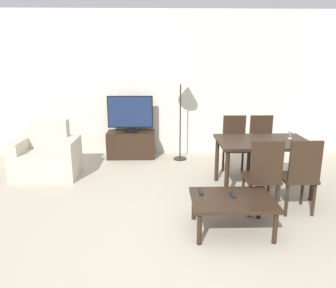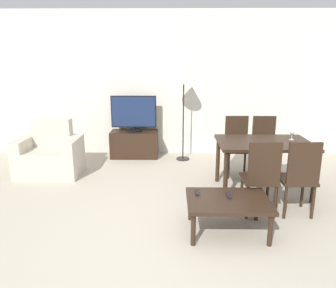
% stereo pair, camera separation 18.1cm
% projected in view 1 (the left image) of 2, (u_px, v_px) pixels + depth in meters
% --- Properties ---
extents(ground_plane, '(18.00, 18.00, 0.00)m').
position_uv_depth(ground_plane, '(167.00, 258.00, 3.11)').
color(ground_plane, '#B2A893').
extents(wall_back, '(7.72, 0.06, 2.70)m').
position_uv_depth(wall_back, '(163.00, 84.00, 6.23)').
color(wall_back, silver).
rests_on(wall_back, ground_plane).
extents(armchair, '(0.97, 0.69, 0.87)m').
position_uv_depth(armchair, '(47.00, 157.00, 5.20)').
color(armchair, beige).
rests_on(armchair, ground_plane).
extents(tv_stand, '(0.88, 0.45, 0.50)m').
position_uv_depth(tv_stand, '(131.00, 144.00, 6.21)').
color(tv_stand, black).
rests_on(tv_stand, ground_plane).
extents(tv, '(0.84, 0.29, 0.67)m').
position_uv_depth(tv, '(130.00, 114.00, 6.06)').
color(tv, black).
rests_on(tv, tv_stand).
extents(coffee_table, '(0.88, 0.65, 0.38)m').
position_uv_depth(coffee_table, '(232.00, 202.00, 3.52)').
color(coffee_table, black).
rests_on(coffee_table, ground_plane).
extents(dining_table, '(1.26, 0.87, 0.73)m').
position_uv_depth(dining_table, '(263.00, 147.00, 4.56)').
color(dining_table, black).
rests_on(dining_table, ground_plane).
extents(dining_chair_near, '(0.40, 0.40, 0.94)m').
position_uv_depth(dining_chair_near, '(263.00, 174.00, 3.87)').
color(dining_chair_near, black).
rests_on(dining_chair_near, ground_plane).
extents(dining_chair_far, '(0.40, 0.40, 0.94)m').
position_uv_depth(dining_chair_far, '(262.00, 142.00, 5.32)').
color(dining_chair_far, black).
rests_on(dining_chair_far, ground_plane).
extents(dining_chair_near_right, '(0.40, 0.40, 0.94)m').
position_uv_depth(dining_chair_near_right, '(300.00, 173.00, 3.88)').
color(dining_chair_near_right, black).
rests_on(dining_chair_near_right, ground_plane).
extents(dining_chair_far_left, '(0.40, 0.40, 0.94)m').
position_uv_depth(dining_chair_far_left, '(235.00, 142.00, 5.31)').
color(dining_chair_far_left, black).
rests_on(dining_chair_far_left, ground_plane).
extents(floor_lamp, '(0.36, 0.36, 1.71)m').
position_uv_depth(floor_lamp, '(181.00, 78.00, 5.75)').
color(floor_lamp, black).
rests_on(floor_lamp, ground_plane).
extents(remote_primary, '(0.04, 0.15, 0.02)m').
position_uv_depth(remote_primary, '(233.00, 195.00, 3.57)').
color(remote_primary, black).
rests_on(remote_primary, coffee_table).
extents(remote_secondary, '(0.04, 0.15, 0.02)m').
position_uv_depth(remote_secondary, '(201.00, 192.00, 3.64)').
color(remote_secondary, black).
rests_on(remote_secondary, coffee_table).
extents(wine_glass_left, '(0.07, 0.07, 0.15)m').
position_uv_depth(wine_glass_left, '(290.00, 132.00, 4.61)').
color(wine_glass_left, silver).
rests_on(wine_glass_left, dining_table).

